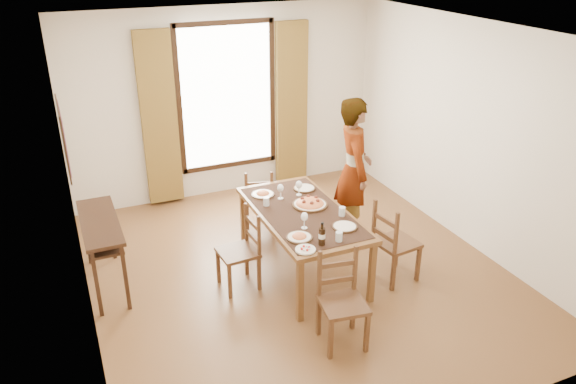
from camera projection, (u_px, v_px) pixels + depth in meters
name	position (u px, v px, depth m)	size (l,w,h in m)	color
ground	(297.00, 272.00, 6.48)	(5.00, 5.00, 0.00)	#483216
room_shell	(293.00, 142.00, 5.94)	(4.60, 5.10, 2.74)	beige
console_table	(101.00, 230.00, 5.96)	(0.38, 1.20, 0.80)	black
dining_table	(302.00, 217.00, 6.23)	(0.94, 1.81, 0.76)	brown
chair_west	(241.00, 252.00, 6.06)	(0.42, 0.42, 0.90)	#543B1C
chair_north	(259.00, 201.00, 7.29)	(0.47, 0.47, 0.85)	#543B1C
chair_south	(342.00, 303.00, 5.20)	(0.47, 0.47, 0.93)	#543B1C
chair_east	(394.00, 244.00, 6.17)	(0.47, 0.47, 0.95)	#543B1C
man	(354.00, 170.00, 6.87)	(0.61, 0.76, 1.83)	#909398
plate_sw	(299.00, 236.00, 5.64)	(0.27, 0.27, 0.05)	silver
plate_se	(345.00, 225.00, 5.85)	(0.27, 0.27, 0.05)	silver
plate_nw	(263.00, 193.00, 6.58)	(0.27, 0.27, 0.05)	silver
plate_ne	(304.00, 187.00, 6.73)	(0.27, 0.27, 0.05)	silver
pasta_platter	(310.00, 202.00, 6.31)	(0.40, 0.40, 0.10)	red
caprese_plate	(305.00, 248.00, 5.43)	(0.20, 0.20, 0.04)	silver
wine_glass_a	(304.00, 220.00, 5.81)	(0.08, 0.08, 0.18)	white
wine_glass_b	(299.00, 188.00, 6.55)	(0.08, 0.08, 0.18)	white
wine_glass_c	(281.00, 191.00, 6.46)	(0.08, 0.08, 0.18)	white
tumbler_a	(342.00, 211.00, 6.09)	(0.07, 0.07, 0.10)	silver
tumbler_b	(266.00, 201.00, 6.32)	(0.07, 0.07, 0.10)	silver
tumbler_c	(339.00, 236.00, 5.59)	(0.07, 0.07, 0.10)	silver
wine_bottle	(322.00, 234.00, 5.49)	(0.07, 0.07, 0.25)	black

